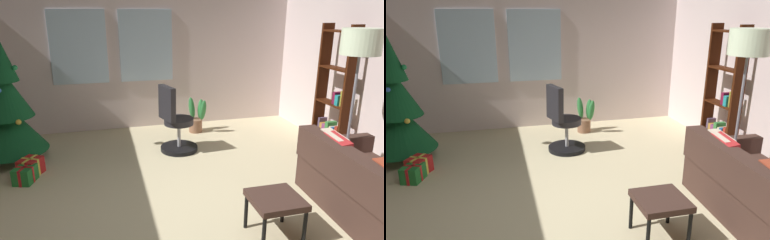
# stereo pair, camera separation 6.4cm
# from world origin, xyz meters

# --- Properties ---
(ground_plane) EXTENTS (5.53, 6.32, 0.10)m
(ground_plane) POSITION_xyz_m (0.00, 0.00, -0.05)
(ground_plane) COLOR beige
(wall_back_with_windows) EXTENTS (5.53, 0.12, 2.63)m
(wall_back_with_windows) POSITION_xyz_m (-0.02, 3.21, 1.32)
(wall_back_with_windows) COLOR silver
(wall_back_with_windows) RESTS_ON ground_plane
(footstool) EXTENTS (0.45, 0.45, 0.41)m
(footstool) POSITION_xyz_m (0.81, -0.40, 0.36)
(footstool) COLOR #402A22
(footstool) RESTS_ON ground_plane
(holiday_tree) EXTENTS (0.94, 0.94, 2.21)m
(holiday_tree) POSITION_xyz_m (-1.90, 2.08, 0.75)
(holiday_tree) COLOR #4C331E
(holiday_tree) RESTS_ON ground_plane
(gift_box_red) EXTENTS (0.33, 0.34, 0.23)m
(gift_box_red) POSITION_xyz_m (-1.60, 1.56, 0.11)
(gift_box_red) COLOR red
(gift_box_red) RESTS_ON ground_plane
(gift_box_green) EXTENTS (0.28, 0.32, 0.21)m
(gift_box_green) POSITION_xyz_m (-1.64, 1.35, 0.10)
(gift_box_green) COLOR #1E722D
(gift_box_green) RESTS_ON ground_plane
(office_chair) EXTENTS (0.56, 0.56, 1.01)m
(office_chair) POSITION_xyz_m (0.37, 1.88, 0.39)
(office_chair) COLOR black
(office_chair) RESTS_ON ground_plane
(bookshelf) EXTENTS (0.18, 0.64, 1.86)m
(bookshelf) POSITION_xyz_m (2.55, 1.23, 0.81)
(bookshelf) COLOR #391608
(bookshelf) RESTS_ON ground_plane
(floor_lamp) EXTENTS (0.42, 0.42, 1.85)m
(floor_lamp) POSITION_xyz_m (2.08, 0.31, 1.61)
(floor_lamp) COLOR slate
(floor_lamp) RESTS_ON ground_plane
(potted_plant) EXTENTS (0.33, 0.39, 0.62)m
(potted_plant) POSITION_xyz_m (0.90, 2.64, 0.26)
(potted_plant) COLOR #8C5F45
(potted_plant) RESTS_ON ground_plane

